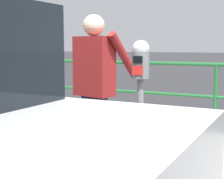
% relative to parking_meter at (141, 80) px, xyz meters
% --- Properties ---
extents(sidewalk_curb, '(36.00, 3.00, 0.12)m').
position_rel_parking_meter_xyz_m(sidewalk_curb, '(0.32, 1.01, -1.13)').
color(sidewalk_curb, '#9E9B93').
rests_on(sidewalk_curb, ground).
extents(parking_meter, '(0.17, 0.19, 1.47)m').
position_rel_parking_meter_xyz_m(parking_meter, '(0.00, 0.00, 0.00)').
color(parking_meter, slate).
rests_on(parking_meter, sidewalk_curb).
extents(pedestrian_at_meter, '(0.71, 0.51, 1.75)m').
position_rel_parking_meter_xyz_m(pedestrian_at_meter, '(-0.58, 0.09, -0.06)').
color(pedestrian_at_meter, '#1E233F').
rests_on(pedestrian_at_meter, sidewalk_curb).
extents(background_railing, '(24.06, 0.06, 1.15)m').
position_rel_parking_meter_xyz_m(background_railing, '(0.32, 2.28, -0.24)').
color(background_railing, '#1E602D').
rests_on(background_railing, sidewalk_curb).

